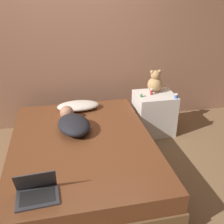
# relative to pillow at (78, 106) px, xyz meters

# --- Properties ---
(ground_plane) EXTENTS (12.00, 12.00, 0.00)m
(ground_plane) POSITION_rel_pillow_xyz_m (-0.03, -0.79, -0.50)
(ground_plane) COLOR brown
(wall_back) EXTENTS (8.00, 0.06, 2.60)m
(wall_back) POSITION_rel_pillow_xyz_m (-0.03, 0.52, 0.80)
(wall_back) COLOR #996B51
(wall_back) RESTS_ON ground_plane
(bed) EXTENTS (1.56, 2.07, 0.45)m
(bed) POSITION_rel_pillow_xyz_m (-0.03, -0.79, -0.28)
(bed) COLOR brown
(bed) RESTS_ON ground_plane
(nightstand) EXTENTS (0.54, 0.47, 0.60)m
(nightstand) POSITION_rel_pillow_xyz_m (1.08, -0.04, -0.20)
(nightstand) COLOR silver
(nightstand) RESTS_ON ground_plane
(pillow) EXTENTS (0.56, 0.30, 0.10)m
(pillow) POSITION_rel_pillow_xyz_m (0.00, 0.00, 0.00)
(pillow) COLOR beige
(pillow) RESTS_ON bed
(person_lying) EXTENTS (0.45, 0.69, 0.18)m
(person_lying) POSITION_rel_pillow_xyz_m (-0.10, -0.53, 0.03)
(person_lying) COLOR black
(person_lying) RESTS_ON bed
(laptop) EXTENTS (0.34, 0.26, 0.23)m
(laptop) POSITION_rel_pillow_xyz_m (-0.47, -1.56, -0.00)
(laptop) COLOR #333338
(laptop) RESTS_ON bed
(teddy_bear) EXTENTS (0.21, 0.21, 0.32)m
(teddy_bear) POSITION_rel_pillow_xyz_m (1.10, 0.06, 0.23)
(teddy_bear) COLOR tan
(teddy_bear) RESTS_ON nightstand
(bottle_red) EXTENTS (0.04, 0.04, 0.09)m
(bottle_red) POSITION_rel_pillow_xyz_m (1.02, -0.04, 0.14)
(bottle_red) COLOR #B72D2D
(bottle_red) RESTS_ON nightstand
(bottle_green) EXTENTS (0.04, 0.04, 0.06)m
(bottle_green) POSITION_rel_pillow_xyz_m (0.86, -0.09, 0.12)
(bottle_green) COLOR #3D8E4C
(bottle_green) RESTS_ON nightstand
(bottle_blue) EXTENTS (0.05, 0.05, 0.06)m
(bottle_blue) POSITION_rel_pillow_xyz_m (1.31, -0.23, 0.12)
(bottle_blue) COLOR #3866B2
(bottle_blue) RESTS_ON nightstand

